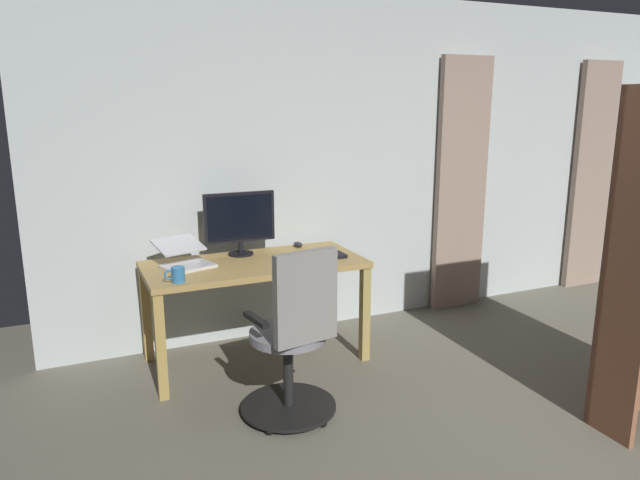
% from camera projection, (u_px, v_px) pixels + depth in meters
% --- Properties ---
extents(back_room_partition, '(5.79, 0.10, 2.58)m').
position_uv_depth(back_room_partition, '(402.00, 163.00, 4.89)').
color(back_room_partition, silver).
rests_on(back_room_partition, ground).
extents(curtain_left_panel, '(0.45, 0.06, 2.16)m').
position_uv_depth(curtain_left_panel, '(591.00, 177.00, 5.65)').
color(curtain_left_panel, gray).
rests_on(curtain_left_panel, ground).
extents(curtain_right_panel, '(0.49, 0.06, 2.16)m').
position_uv_depth(curtain_right_panel, '(461.00, 186.00, 5.05)').
color(curtain_right_panel, gray).
rests_on(curtain_right_panel, ground).
extents(desk, '(1.48, 0.68, 0.72)m').
position_uv_depth(desk, '(255.00, 274.00, 4.03)').
color(desk, tan).
rests_on(desk, ground).
extents(office_chair, '(0.56, 0.56, 1.03)m').
position_uv_depth(office_chair, '(294.00, 343.00, 3.31)').
color(office_chair, black).
rests_on(office_chair, ground).
extents(computer_monitor, '(0.51, 0.18, 0.45)m').
position_uv_depth(computer_monitor, '(240.00, 220.00, 4.14)').
color(computer_monitor, black).
rests_on(computer_monitor, desk).
extents(computer_keyboard, '(0.41, 0.15, 0.02)m').
position_uv_depth(computer_keyboard, '(317.00, 257.00, 4.08)').
color(computer_keyboard, black).
rests_on(computer_keyboard, desk).
extents(laptop, '(0.40, 0.43, 0.17)m').
position_uv_depth(laptop, '(184.00, 258.00, 3.88)').
color(laptop, silver).
rests_on(laptop, desk).
extents(computer_mouse, '(0.06, 0.10, 0.04)m').
position_uv_depth(computer_mouse, '(298.00, 244.00, 4.42)').
color(computer_mouse, '#232328').
rests_on(computer_mouse, desk).
extents(mug_coffee, '(0.13, 0.08, 0.09)m').
position_uv_depth(mug_coffee, '(177.00, 275.00, 3.54)').
color(mug_coffee, teal).
rests_on(mug_coffee, desk).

